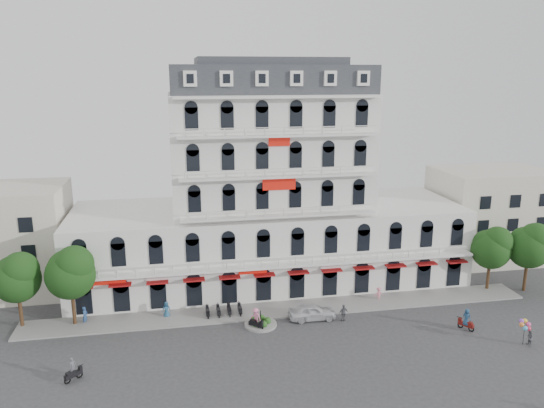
{
  "coord_description": "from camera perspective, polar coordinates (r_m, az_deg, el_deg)",
  "views": [
    {
      "loc": [
        -10.67,
        -41.14,
        24.22
      ],
      "look_at": [
        -1.11,
        10.0,
        11.29
      ],
      "focal_mm": 35.0,
      "sensor_mm": 36.0,
      "label": 1
    }
  ],
  "objects": [
    {
      "name": "sidewalk",
      "position": [
        56.66,
        1.31,
        -11.26
      ],
      "size": [
        53.0,
        4.0,
        0.16
      ],
      "primitive_type": "cube",
      "color": "gray",
      "rests_on": "ground"
    },
    {
      "name": "pedestrian_right",
      "position": [
        59.75,
        11.4,
        -9.46
      ],
      "size": [
        0.99,
        0.6,
        1.51
      ],
      "primitive_type": "imported",
      "rotation": [
        0.0,
        0.0,
        3.18
      ],
      "color": "pink",
      "rests_on": "ground"
    },
    {
      "name": "main_building",
      "position": [
        61.76,
        -0.35,
        0.61
      ],
      "size": [
        45.0,
        15.0,
        25.8
      ],
      "color": "silver",
      "rests_on": "ground"
    },
    {
      "name": "tree_east_outer",
      "position": [
        66.03,
        25.98,
        -3.92
      ],
      "size": [
        4.65,
        4.65,
        8.05
      ],
      "color": "#382314",
      "rests_on": "ground"
    },
    {
      "name": "tree_east_inner",
      "position": [
        64.65,
        22.56,
        -4.24
      ],
      "size": [
        4.4,
        4.37,
        7.57
      ],
      "color": "#382314",
      "rests_on": "ground"
    },
    {
      "name": "tree_west_outer",
      "position": [
        56.6,
        -25.75,
        -6.97
      ],
      "size": [
        4.5,
        4.48,
        7.76
      ],
      "color": "#382314",
      "rests_on": "ground"
    },
    {
      "name": "rider_west",
      "position": [
        47.48,
        -20.62,
        -16.42
      ],
      "size": [
        1.35,
        1.26,
        2.07
      ],
      "rotation": [
        0.0,
        0.0,
        0.73
      ],
      "color": "black",
      "rests_on": "ground"
    },
    {
      "name": "parked_car",
      "position": [
        54.58,
        4.33,
        -11.48
      ],
      "size": [
        4.82,
        2.02,
        1.63
      ],
      "primitive_type": "imported",
      "rotation": [
        0.0,
        0.0,
        1.55
      ],
      "color": "silver",
      "rests_on": "ground"
    },
    {
      "name": "rider_east",
      "position": [
        55.56,
        20.19,
        -11.56
      ],
      "size": [
        1.13,
        1.47,
        2.19
      ],
      "rotation": [
        0.0,
        0.0,
        2.17
      ],
      "color": "maroon",
      "rests_on": "ground"
    },
    {
      "name": "pedestrian_far",
      "position": [
        56.52,
        -19.47,
        -11.23
      ],
      "size": [
        0.65,
        0.79,
        1.85
      ],
      "primitive_type": "imported",
      "rotation": [
        0.0,
        0.0,
        1.21
      ],
      "color": "#2B4C83",
      "rests_on": "ground"
    },
    {
      "name": "rider_center",
      "position": [
        52.36,
        -1.75,
        -12.16
      ],
      "size": [
        1.34,
        1.28,
        2.21
      ],
      "rotation": [
        0.0,
        0.0,
        5.54
      ],
      "color": "black",
      "rests_on": "ground"
    },
    {
      "name": "parked_scooter_row",
      "position": [
        55.67,
        -5.19,
        -11.89
      ],
      "size": [
        4.4,
        1.8,
        1.1
      ],
      "primitive_type": null,
      "color": "black",
      "rests_on": "ground"
    },
    {
      "name": "pedestrian_mid",
      "position": [
        54.52,
        7.71,
        -11.52
      ],
      "size": [
        1.1,
        0.64,
        1.76
      ],
      "primitive_type": "imported",
      "rotation": [
        0.0,
        0.0,
        3.35
      ],
      "color": "#585A60",
      "rests_on": "ground"
    },
    {
      "name": "balloon_vendor",
      "position": [
        54.65,
        25.78,
        -12.3
      ],
      "size": [
        1.27,
        1.2,
        2.45
      ],
      "color": "slate",
      "rests_on": "ground"
    },
    {
      "name": "flank_building_west",
      "position": [
        66.67,
        -27.02,
        -3.47
      ],
      "size": [
        14.0,
        10.0,
        12.0
      ],
      "primitive_type": "cube",
      "color": "beige",
      "rests_on": "ground"
    },
    {
      "name": "ground",
      "position": [
        48.92,
        3.57,
        -15.75
      ],
      "size": [
        120.0,
        120.0,
        0.0
      ],
      "primitive_type": "plane",
      "color": "#38383A",
      "rests_on": "ground"
    },
    {
      "name": "pedestrian_left",
      "position": [
        55.79,
        -11.28,
        -11.08
      ],
      "size": [
        0.87,
        0.59,
        1.73
      ],
      "primitive_type": "imported",
      "rotation": [
        0.0,
        0.0,
        0.05
      ],
      "color": "#28587A",
      "rests_on": "ground"
    },
    {
      "name": "tree_west_inner",
      "position": [
        54.88,
        -20.86,
        -6.74
      ],
      "size": [
        4.76,
        4.76,
        8.25
      ],
      "color": "#382314",
      "rests_on": "ground"
    },
    {
      "name": "traffic_island",
      "position": [
        53.44,
        -1.24,
        -12.69
      ],
      "size": [
        3.2,
        3.2,
        1.6
      ],
      "color": "gray",
      "rests_on": "ground"
    },
    {
      "name": "flank_building_east",
      "position": [
        75.66,
        22.33,
        -1.05
      ],
      "size": [
        14.0,
        10.0,
        12.0
      ],
      "primitive_type": "cube",
      "color": "beige",
      "rests_on": "ground"
    }
  ]
}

